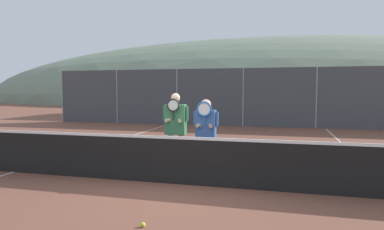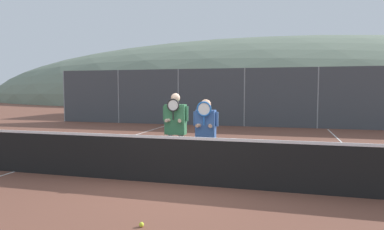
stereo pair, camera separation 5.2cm
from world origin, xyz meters
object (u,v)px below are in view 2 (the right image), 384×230
car_center (315,108)px  car_left_of_center (226,106)px  player_leftmost (176,125)px  car_far_left (147,106)px  tennis_ball_on_court (141,225)px  player_center_left (206,130)px

car_center → car_left_of_center: bearing=179.5°
player_leftmost → car_far_left: 13.94m
player_leftmost → tennis_ball_on_court: bearing=-80.6°
car_far_left → player_leftmost: bearing=-64.7°
player_leftmost → player_center_left: bearing=-8.4°
player_leftmost → tennis_ball_on_court: 3.40m
player_leftmost → car_center: size_ratio=0.43×
player_center_left → tennis_ball_on_court: (-0.21, -3.08, -0.99)m
tennis_ball_on_court → player_center_left: bearing=86.1°
player_leftmost → tennis_ball_on_court: size_ratio=26.91×
car_far_left → car_left_of_center: car_left_of_center is taller
car_center → car_far_left: bearing=178.9°
car_far_left → car_center: car_center is taller
tennis_ball_on_court → car_center: bearing=77.2°
player_leftmost → car_center: player_leftmost is taller
player_leftmost → car_far_left: bearing=115.3°
player_center_left → player_leftmost: bearing=171.6°
player_center_left → tennis_ball_on_court: player_center_left is taller
player_center_left → tennis_ball_on_court: bearing=-93.9°
player_leftmost → player_center_left: player_leftmost is taller
player_leftmost → player_center_left: size_ratio=1.08×
player_leftmost → player_center_left: 0.75m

